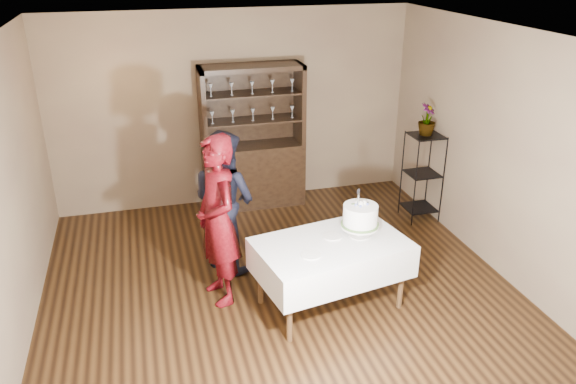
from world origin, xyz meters
name	(u,v)px	position (x,y,z in m)	size (l,w,h in m)	color
floor	(280,289)	(0.00, 0.00, 0.00)	(5.00, 5.00, 0.00)	black
ceiling	(278,35)	(0.00, 0.00, 2.70)	(5.00, 5.00, 0.00)	silver
back_wall	(234,109)	(0.00, 2.50, 1.35)	(5.00, 0.02, 2.70)	brown
wall_left	(7,202)	(-2.50, 0.00, 1.35)	(0.02, 5.00, 2.70)	brown
wall_right	(498,152)	(2.50, 0.00, 1.35)	(0.02, 5.00, 2.70)	brown
china_hutch	(253,160)	(0.20, 2.25, 0.66)	(1.40, 0.48, 2.00)	black
plant_etagere	(422,173)	(2.28, 1.20, 0.65)	(0.42, 0.42, 1.20)	black
cake_table	(331,258)	(0.43, -0.42, 0.56)	(1.62, 1.16, 0.74)	silver
woman	(218,221)	(-0.63, 0.02, 0.90)	(0.66, 0.43, 1.80)	#37050A
man	(224,200)	(-0.46, 0.69, 0.81)	(0.79, 0.62, 1.63)	black
cake	(360,217)	(0.74, -0.37, 0.95)	(0.39, 0.39, 0.54)	silver
plate_near	(311,255)	(0.15, -0.62, 0.75)	(0.19, 0.19, 0.01)	silver
plate_far	(332,236)	(0.47, -0.32, 0.75)	(0.20, 0.20, 0.01)	silver
potted_plant	(427,120)	(2.27, 1.21, 1.39)	(0.23, 0.23, 0.41)	#486B33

